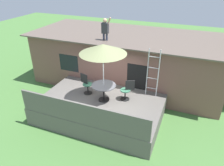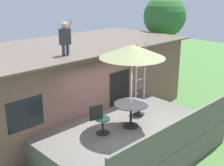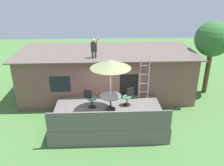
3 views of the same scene
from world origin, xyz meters
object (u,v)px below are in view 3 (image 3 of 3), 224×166
at_px(patio_umbrella, 111,64).
at_px(patio_chair_right, 128,97).
at_px(step_ladder, 144,79).
at_px(person_figure, 94,47).
at_px(patio_table, 111,99).
at_px(backyard_tree, 213,40).
at_px(patio_chair_left, 90,99).

height_order(patio_umbrella, patio_chair_right, patio_umbrella).
distance_m(step_ladder, person_figure, 3.16).
relative_size(patio_table, step_ladder, 0.47).
height_order(patio_table, patio_chair_right, patio_chair_right).
relative_size(patio_table, patio_umbrella, 0.41).
bearing_deg(backyard_tree, person_figure, -169.25).
bearing_deg(step_ladder, patio_umbrella, -146.87).
height_order(person_figure, patio_chair_right, person_figure).
bearing_deg(backyard_tree, patio_umbrella, -151.20).
height_order(patio_umbrella, backyard_tree, backyard_tree).
height_order(person_figure, backyard_tree, backyard_tree).
xyz_separation_m(step_ladder, patio_chair_left, (-2.81, -0.90, -0.64)).
height_order(patio_umbrella, person_figure, person_figure).
height_order(patio_table, patio_chair_left, patio_chair_left).
height_order(patio_chair_left, patio_chair_right, same).
height_order(patio_chair_right, backyard_tree, backyard_tree).
bearing_deg(person_figure, backyard_tree, 10.75).
relative_size(patio_umbrella, patio_chair_left, 2.76).
distance_m(patio_table, person_figure, 3.03).
bearing_deg(step_ladder, patio_chair_right, -140.30).
bearing_deg(backyard_tree, patio_table, -151.20).
relative_size(step_ladder, backyard_tree, 0.48).
height_order(patio_table, step_ladder, step_ladder).
distance_m(patio_chair_left, backyard_tree, 8.16).
xyz_separation_m(patio_table, step_ladder, (1.81, 1.18, 0.51)).
xyz_separation_m(patio_table, patio_chair_left, (-1.00, 0.28, -0.13)).
xyz_separation_m(step_ladder, backyard_tree, (4.40, 2.23, 1.54)).
bearing_deg(patio_table, backyard_tree, 28.80).
xyz_separation_m(patio_chair_left, backyard_tree, (7.21, 3.14, 2.18)).
bearing_deg(step_ladder, backyard_tree, 26.90).
xyz_separation_m(patio_umbrella, patio_chair_left, (-1.00, 0.28, -1.89)).
relative_size(patio_chair_left, patio_chair_right, 1.00).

